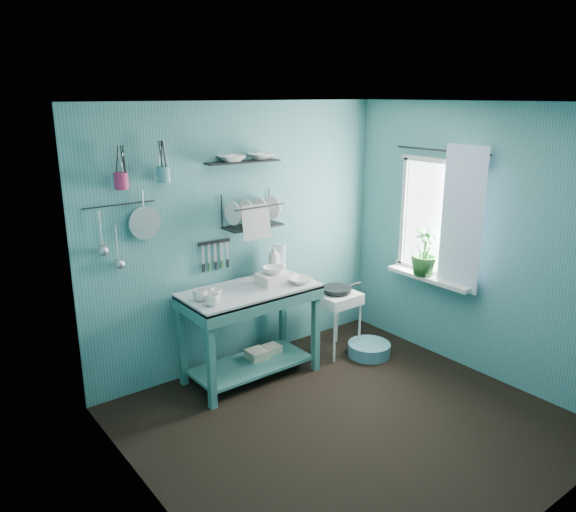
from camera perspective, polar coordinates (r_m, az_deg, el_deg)
floor at (r=4.75m, az=6.03°, el=-16.48°), size 3.20×3.20×0.00m
ceiling at (r=4.01m, az=7.12°, el=15.23°), size 3.20×3.20×0.00m
wall_back at (r=5.35m, az=-4.68°, el=1.96°), size 3.20×0.00×3.20m
wall_front at (r=3.38m, az=24.61°, el=-8.14°), size 3.20×0.00×3.20m
wall_left at (r=3.37m, az=-13.65°, el=-7.15°), size 0.00×3.00×3.00m
wall_right at (r=5.41m, az=18.83°, el=1.31°), size 0.00×3.00×3.00m
work_counter at (r=5.22m, az=-3.82°, el=-7.85°), size 1.31×0.78×0.87m
mug_left at (r=4.68m, az=-7.73°, el=-4.45°), size 0.12×0.12×0.10m
mug_mid at (r=4.80m, az=-7.30°, el=-3.89°), size 0.14×0.14×0.09m
mug_right at (r=4.80m, az=-8.90°, el=-3.96°), size 0.17×0.17×0.10m
wash_tub at (r=5.16m, az=-1.49°, el=-2.30°), size 0.28×0.22×0.10m
tub_bowl at (r=5.13m, az=-1.50°, el=-1.45°), size 0.20×0.19×0.06m
soap_bottle at (r=5.39m, az=-1.42°, el=-0.36°), size 0.12×0.12×0.30m
water_bottle at (r=5.47m, az=-0.70°, el=-0.23°), size 0.09×0.09×0.28m
counter_bowl at (r=5.18m, az=1.15°, el=-2.48°), size 0.22×0.22×0.05m
hotplate_stand at (r=5.76m, az=4.87°, el=-6.74°), size 0.45×0.45×0.64m
frying_pan at (r=5.63m, az=4.96°, el=-3.38°), size 0.30×0.30×0.03m
knife_strip at (r=5.16m, az=-7.50°, el=1.40°), size 0.32×0.04×0.03m
dish_rack at (r=5.20m, az=-3.59°, el=4.66°), size 0.55×0.24×0.32m
upper_shelf at (r=5.11m, az=-4.66°, el=9.52°), size 0.71×0.24×0.02m
shelf_bowl_left at (r=5.04m, az=-5.78°, el=10.75°), size 0.26×0.26×0.06m
shelf_bowl_right at (r=5.22m, az=-2.75°, el=10.63°), size 0.24×0.24×0.06m
utensil_cup_magenta at (r=4.63m, az=-16.58°, el=7.33°), size 0.11×0.11×0.13m
utensil_cup_teal at (r=4.77m, az=-12.52°, el=8.11°), size 0.11×0.11×0.13m
colander at (r=4.79m, az=-14.35°, el=3.29°), size 0.28×0.03×0.28m
ladle_outer at (r=4.67m, az=-18.55°, el=2.59°), size 0.01×0.01×0.30m
ladle_inner at (r=4.74m, az=-17.02°, el=1.25°), size 0.01×0.01×0.30m
hook_rail at (r=4.70m, az=-16.77°, el=5.01°), size 0.60×0.01×0.01m
window_glass at (r=5.62m, az=15.09°, el=3.72°), size 0.00×1.10×1.10m
windowsill at (r=5.71m, az=14.14°, el=-2.18°), size 0.16×0.95×0.04m
curtain at (r=5.39m, az=17.23°, el=3.57°), size 0.00×1.35×1.35m
curtain_rod at (r=5.49m, az=15.30°, el=10.30°), size 0.02×1.05×0.02m
potted_plant at (r=5.66m, az=13.72°, el=0.41°), size 0.30×0.30×0.47m
storage_tin_large at (r=5.45m, az=-3.16°, el=-10.57°), size 0.18×0.18×0.22m
storage_tin_small at (r=5.57m, az=-1.62°, el=-10.00°), size 0.15×0.15×0.20m
floor_basin at (r=5.82m, az=8.24°, el=-9.36°), size 0.43×0.43×0.13m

